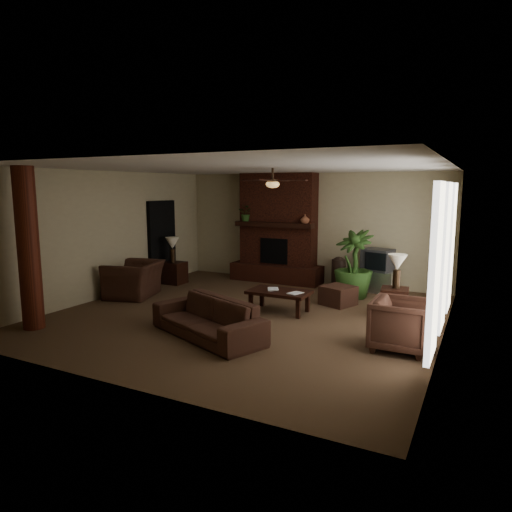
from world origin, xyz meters
The scene contains 23 objects.
room_shell centered at (0.00, 0.00, 1.40)m, with size 7.00×7.00×7.00m.
fireplace centered at (-0.80, 3.22, 1.16)m, with size 2.40×0.70×2.80m.
windows centered at (3.45, 0.20, 1.35)m, with size 0.08×3.65×2.35m.
log_column centered at (-2.95, -2.40, 1.40)m, with size 0.36×0.36×2.80m, color #5E2617.
doorway centered at (-3.44, 1.80, 1.05)m, with size 0.10×1.00×2.10m, color black.
ceiling_fan centered at (0.40, 0.30, 2.53)m, with size 1.35×1.35×0.37m.
sofa centered at (0.03, -1.42, 0.42)m, with size 2.17×0.63×0.85m, color #41261B.
armchair_left centered at (-2.97, 0.20, 0.53)m, with size 1.20×0.78×1.05m, color #41261B.
armchair_right centered at (2.98, -0.62, 0.43)m, with size 0.84×0.79×0.87m, color #41261B.
coffee_table centered at (0.47, 0.49, 0.37)m, with size 1.20×0.70×0.43m.
ottoman centered at (1.35, 1.55, 0.20)m, with size 0.60×0.60×0.40m, color #41261B.
tv_stand centered at (1.81, 3.15, 0.25)m, with size 0.85×0.50×0.50m, color silver.
tv centered at (1.81, 3.14, 0.76)m, with size 0.76×0.68×0.52m.
floor_vase centered at (0.87, 3.15, 0.43)m, with size 0.34×0.34×0.77m.
floor_plant centered at (1.45, 2.34, 0.42)m, with size 0.85×1.51×0.85m, color #2F5120.
side_table_left centered at (-3.01, 1.73, 0.28)m, with size 0.50×0.50×0.55m, color black.
lamp_left centered at (-3.01, 1.67, 1.00)m, with size 0.41×0.41×0.65m.
side_table_right centered at (2.56, 1.18, 0.28)m, with size 0.50×0.50×0.55m, color black.
lamp_right centered at (2.57, 1.21, 1.00)m, with size 0.43×0.43×0.65m.
mantel_plant centered at (-1.60, 2.99, 1.72)m, with size 0.38×0.42×0.33m, color #2F5120.
mantel_vase centered at (0.06, 2.94, 1.67)m, with size 0.22×0.23×0.22m, color #92553A.
book_a centered at (0.23, 0.45, 0.57)m, with size 0.22×0.03×0.29m, color #999999.
book_b centered at (0.75, 0.41, 0.58)m, with size 0.21×0.02×0.29m, color #999999.
Camera 1 is at (4.00, -7.49, 2.45)m, focal length 31.81 mm.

